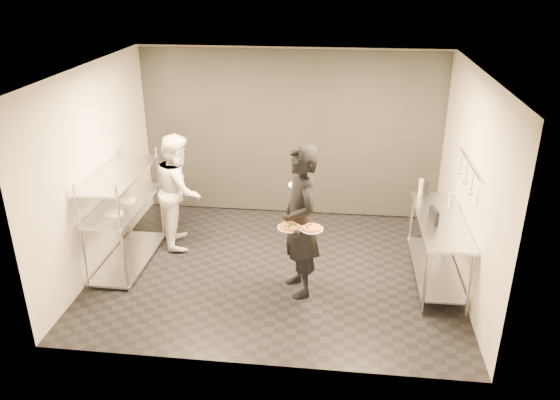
# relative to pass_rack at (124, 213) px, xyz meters

# --- Properties ---
(room_shell) EXTENTS (5.00, 4.00, 2.80)m
(room_shell) POSITION_rel_pass_rack_xyz_m (2.15, 1.18, 0.63)
(room_shell) COLOR black
(room_shell) RESTS_ON ground
(pass_rack) EXTENTS (0.60, 1.60, 1.50)m
(pass_rack) POSITION_rel_pass_rack_xyz_m (0.00, 0.00, 0.00)
(pass_rack) COLOR #B5B7BC
(pass_rack) RESTS_ON ground
(prep_counter) EXTENTS (0.60, 1.80, 0.92)m
(prep_counter) POSITION_rel_pass_rack_xyz_m (4.33, 0.00, -0.14)
(prep_counter) COLOR #B5B7BC
(prep_counter) RESTS_ON ground
(utensil_rail) EXTENTS (0.07, 1.20, 0.31)m
(utensil_rail) POSITION_rel_pass_rack_xyz_m (4.58, 0.00, 0.78)
(utensil_rail) COLOR #B5B7BC
(utensil_rail) RESTS_ON room_shell
(waiter) EXTENTS (0.73, 0.86, 2.00)m
(waiter) POSITION_rel_pass_rack_xyz_m (2.52, -0.48, 0.23)
(waiter) COLOR black
(waiter) RESTS_ON ground
(chef) EXTENTS (0.83, 0.97, 1.74)m
(chef) POSITION_rel_pass_rack_xyz_m (0.60, 0.67, 0.10)
(chef) COLOR white
(chef) RESTS_ON ground
(pizza_plate_near) EXTENTS (0.30, 0.30, 0.05)m
(pizza_plate_near) POSITION_rel_pass_rack_xyz_m (2.41, -0.69, 0.27)
(pizza_plate_near) COLOR white
(pizza_plate_near) RESTS_ON waiter
(pizza_plate_far) EXTENTS (0.29, 0.29, 0.05)m
(pizza_plate_far) POSITION_rel_pass_rack_xyz_m (2.67, -0.68, 0.26)
(pizza_plate_far) COLOR white
(pizza_plate_far) RESTS_ON waiter
(salad_plate) EXTENTS (0.30, 0.30, 0.07)m
(salad_plate) POSITION_rel_pass_rack_xyz_m (2.48, -0.18, 0.63)
(salad_plate) COLOR white
(salad_plate) RESTS_ON waiter
(pos_monitor) EXTENTS (0.09, 0.27, 0.19)m
(pos_monitor) POSITION_rel_pass_rack_xyz_m (4.21, -0.12, 0.25)
(pos_monitor) COLOR black
(pos_monitor) RESTS_ON prep_counter
(bottle_green) EXTENTS (0.07, 0.07, 0.24)m
(bottle_green) POSITION_rel_pass_rack_xyz_m (4.15, 0.80, 0.27)
(bottle_green) COLOR gray
(bottle_green) RESTS_ON prep_counter
(bottle_clear) EXTENTS (0.07, 0.07, 0.23)m
(bottle_clear) POSITION_rel_pass_rack_xyz_m (4.50, 0.37, 0.26)
(bottle_clear) COLOR gray
(bottle_clear) RESTS_ON prep_counter
(bottle_dark) EXTENTS (0.06, 0.06, 0.19)m
(bottle_dark) POSITION_rel_pass_rack_xyz_m (4.24, 0.80, 0.25)
(bottle_dark) COLOR black
(bottle_dark) RESTS_ON prep_counter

